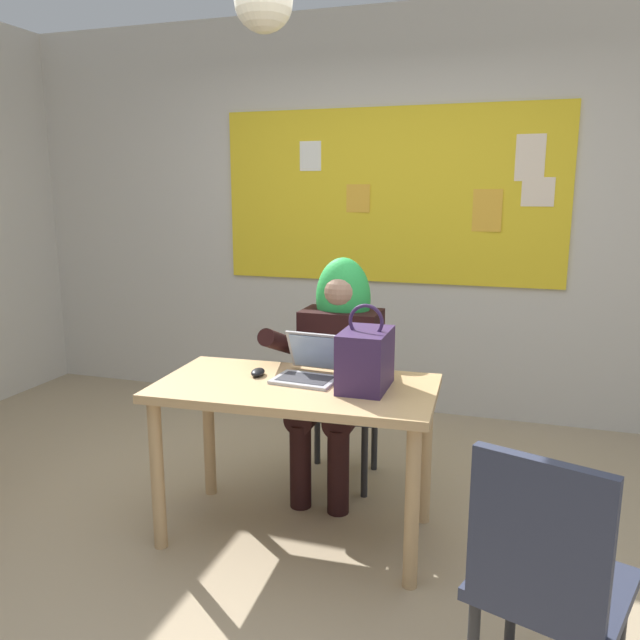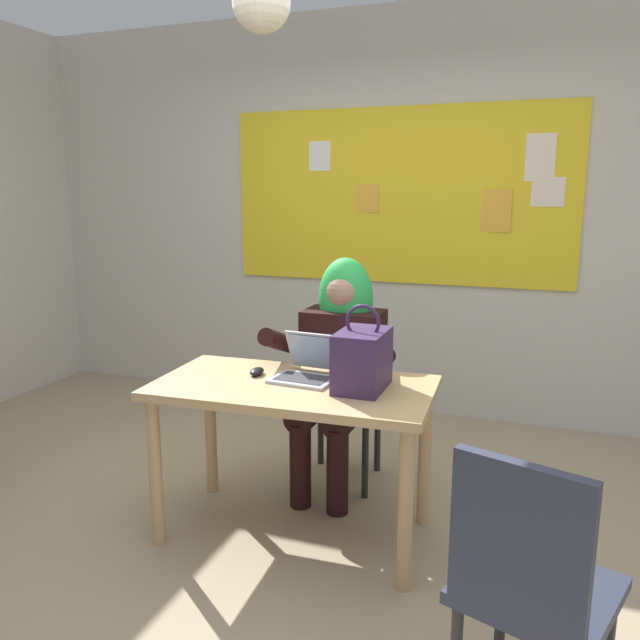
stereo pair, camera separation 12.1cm
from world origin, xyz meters
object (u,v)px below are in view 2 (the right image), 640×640
(desk_main, at_px, (294,406))
(chair_extra_corner, at_px, (529,581))
(chair_at_desk, at_px, (346,390))
(laptop, at_px, (307,368))
(handbag, at_px, (362,359))
(person_costumed, at_px, (339,356))
(computer_mouse, at_px, (257,371))

(desk_main, xyz_separation_m, chair_extra_corner, (1.06, -0.81, -0.12))
(desk_main, distance_m, chair_at_desk, 0.70)
(laptop, height_order, handbag, handbag)
(handbag, bearing_deg, laptop, 166.72)
(desk_main, relative_size, chair_extra_corner, 1.41)
(person_costumed, height_order, computer_mouse, person_costumed)
(computer_mouse, height_order, handbag, handbag)
(computer_mouse, bearing_deg, chair_at_desk, 62.76)
(chair_at_desk, bearing_deg, laptop, -4.00)
(desk_main, relative_size, laptop, 4.09)
(person_costumed, height_order, chair_extra_corner, person_costumed)
(laptop, distance_m, computer_mouse, 0.25)
(chair_extra_corner, bearing_deg, desk_main, 71.24)
(desk_main, xyz_separation_m, computer_mouse, (-0.21, 0.07, 0.12))
(desk_main, distance_m, person_costumed, 0.57)
(laptop, bearing_deg, person_costumed, 93.94)
(chair_at_desk, height_order, chair_extra_corner, chair_extra_corner)
(laptop, xyz_separation_m, handbag, (0.28, -0.07, 0.09))
(computer_mouse, bearing_deg, desk_main, -23.24)
(desk_main, height_order, handbag, handbag)
(desk_main, xyz_separation_m, person_costumed, (0.03, 0.56, 0.10))
(person_costumed, distance_m, computer_mouse, 0.55)
(handbag, relative_size, chair_extra_corner, 0.42)
(computer_mouse, bearing_deg, laptop, 2.92)
(desk_main, relative_size, handbag, 3.39)
(person_costumed, bearing_deg, desk_main, -2.73)
(handbag, bearing_deg, chair_extra_corner, -48.64)
(laptop, bearing_deg, computer_mouse, -166.41)
(chair_at_desk, relative_size, laptop, 2.85)
(person_costumed, relative_size, computer_mouse, 11.96)
(desk_main, relative_size, computer_mouse, 12.33)
(laptop, relative_size, computer_mouse, 3.02)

